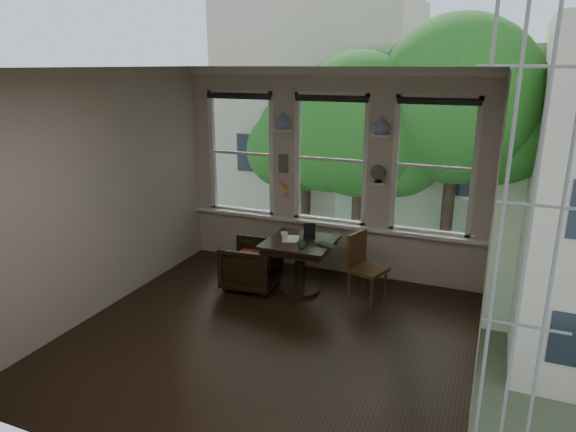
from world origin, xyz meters
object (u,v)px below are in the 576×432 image
at_px(table, 300,266).
at_px(side_chair_right, 368,269).
at_px(armchair_left, 251,265).
at_px(laptop, 324,246).
at_px(mug, 284,236).

bearing_deg(table, side_chair_right, 3.62).
xyz_separation_m(table, armchair_left, (-0.69, -0.12, -0.04)).
relative_size(armchair_left, side_chair_right, 0.80).
bearing_deg(side_chair_right, laptop, 125.09).
bearing_deg(table, mug, -175.66).
relative_size(side_chair_right, mug, 8.97).
relative_size(armchair_left, mug, 7.16).
xyz_separation_m(armchair_left, mug, (0.47, 0.10, 0.46)).
distance_m(table, side_chair_right, 0.94).
relative_size(table, side_chair_right, 0.98).
distance_m(table, armchair_left, 0.70).
distance_m(table, mug, 0.48).
height_order(laptop, mug, mug).
distance_m(armchair_left, laptop, 1.14).
distance_m(laptop, mug, 0.60).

